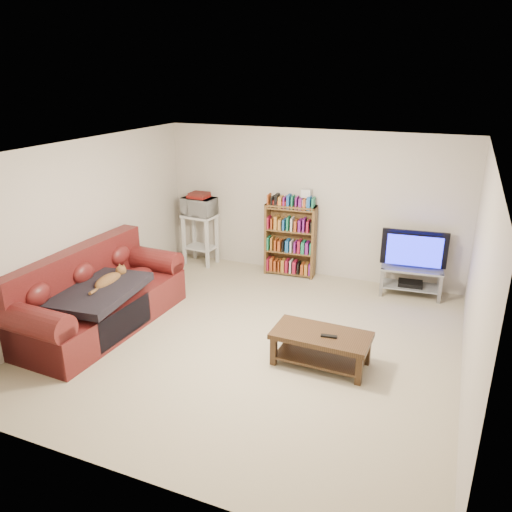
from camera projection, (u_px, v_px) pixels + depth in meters
The scene contains 19 objects.
floor at pixel (251, 340), 6.37m from camera, with size 5.00×5.00×0.00m, color #C2B490.
ceiling at pixel (251, 151), 5.54m from camera, with size 5.00×5.00×0.00m, color white.
wall_back at pixel (311, 204), 8.13m from camera, with size 5.00×5.00×0.00m, color beige.
wall_front at pixel (123, 355), 3.79m from camera, with size 5.00×5.00×0.00m, color beige.
wall_left at pixel (84, 229), 6.85m from camera, with size 5.00×5.00×0.00m, color beige.
wall_right at pixel (477, 284), 5.07m from camera, with size 5.00×5.00×0.00m, color beige.
sofa at pixel (96, 301), 6.66m from camera, with size 1.15×2.47×1.04m.
blanket at pixel (97, 291), 6.36m from camera, with size 0.94×1.21×0.10m, color black.
cat at pixel (108, 281), 6.53m from camera, with size 0.26×0.66×0.20m, color brown, non-canonical shape.
coffee_table at pixel (321, 343), 5.76m from camera, with size 1.13×0.59×0.41m.
remote at pixel (329, 336), 5.63m from camera, with size 0.18×0.05×0.02m, color black.
tv_stand at pixel (411, 276), 7.57m from camera, with size 0.93×0.49×0.45m.
television at pixel (414, 250), 7.42m from camera, with size 0.97×0.13×0.56m, color black.
dvd_player at pixel (410, 284), 7.61m from camera, with size 0.36×0.25×0.06m, color black.
bookshelf at pixel (290, 239), 8.25m from camera, with size 0.85×0.32×1.21m.
shelf_clutter at pixel (297, 199), 7.99m from camera, with size 0.62×0.22×0.28m.
microwave_stand at pixel (200, 233), 8.76m from camera, with size 0.59×0.45×0.89m.
microwave at pixel (199, 206), 8.60m from camera, with size 0.55×0.37×0.31m, color silver.
game_boxes at pixel (199, 196), 8.54m from camera, with size 0.33×0.28×0.05m, color maroon.
Camera 1 is at (2.19, -5.16, 3.22)m, focal length 35.00 mm.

